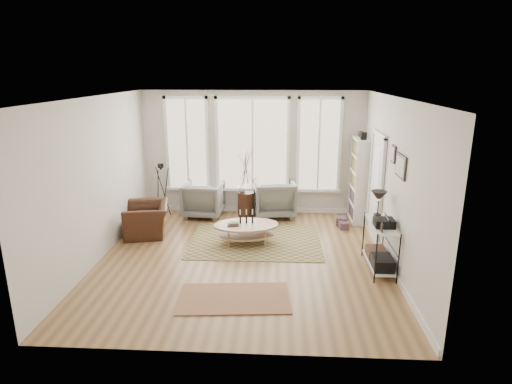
# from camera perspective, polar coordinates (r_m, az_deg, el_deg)

# --- Properties ---
(room) EXTENTS (5.50, 5.54, 2.90)m
(room) POSITION_cam_1_polar(r_m,az_deg,el_deg) (7.50, -1.62, 1.22)
(room) COLOR #9B7245
(room) RESTS_ON ground
(bay_window) EXTENTS (4.14, 0.12, 2.24)m
(bay_window) POSITION_cam_1_polar(r_m,az_deg,el_deg) (10.08, -0.47, 6.07)
(bay_window) COLOR tan
(bay_window) RESTS_ON ground
(door) EXTENTS (0.09, 1.06, 2.22)m
(door) POSITION_cam_1_polar(r_m,az_deg,el_deg) (8.85, 15.71, 0.88)
(door) COLOR white
(door) RESTS_ON ground
(bookcase) EXTENTS (0.31, 0.85, 2.06)m
(bookcase) POSITION_cam_1_polar(r_m,az_deg,el_deg) (9.89, 13.59, 1.56)
(bookcase) COLOR white
(bookcase) RESTS_ON ground
(low_shelf) EXTENTS (0.38, 1.08, 1.30)m
(low_shelf) POSITION_cam_1_polar(r_m,az_deg,el_deg) (7.66, 16.22, -6.32)
(low_shelf) COLOR white
(low_shelf) RESTS_ON ground
(wall_art) EXTENTS (0.04, 0.88, 0.44)m
(wall_art) POSITION_cam_1_polar(r_m,az_deg,el_deg) (7.35, 18.50, 3.71)
(wall_art) COLOR black
(wall_art) RESTS_ON ground
(rug_main) EXTENTS (2.63, 1.98, 0.01)m
(rug_main) POSITION_cam_1_polar(r_m,az_deg,el_deg) (8.71, -0.09, -6.51)
(rug_main) COLOR brown
(rug_main) RESTS_ON ground
(rug_runner) EXTENTS (1.74, 1.06, 0.01)m
(rug_runner) POSITION_cam_1_polar(r_m,az_deg,el_deg) (6.66, -2.93, -13.92)
(rug_runner) COLOR brown
(rug_runner) RESTS_ON ground
(coffee_table) EXTENTS (1.38, 0.99, 0.59)m
(coffee_table) POSITION_cam_1_polar(r_m,az_deg,el_deg) (8.49, -1.36, -4.87)
(coffee_table) COLOR tan
(coffee_table) RESTS_ON ground
(armchair_left) EXTENTS (0.94, 0.96, 0.82)m
(armchair_left) POSITION_cam_1_polar(r_m,az_deg,el_deg) (10.13, -7.00, -0.97)
(armchair_left) COLOR slate
(armchair_left) RESTS_ON ground
(armchair_right) EXTENTS (1.04, 1.07, 0.87)m
(armchair_right) POSITION_cam_1_polar(r_m,az_deg,el_deg) (10.08, 2.47, -0.82)
(armchair_right) COLOR slate
(armchair_right) RESTS_ON ground
(side_table) EXTENTS (0.39, 0.39, 1.62)m
(side_table) POSITION_cam_1_polar(r_m,az_deg,el_deg) (9.97, -1.37, 1.08)
(side_table) COLOR #3B2014
(side_table) RESTS_ON ground
(vase) EXTENTS (0.26, 0.26, 0.22)m
(vase) POSITION_cam_1_polar(r_m,az_deg,el_deg) (10.02, -1.92, 0.61)
(vase) COLOR silver
(vase) RESTS_ON side_table
(accent_chair) EXTENTS (1.18, 1.09, 0.66)m
(accent_chair) POSITION_cam_1_polar(r_m,az_deg,el_deg) (9.25, -14.35, -3.53)
(accent_chair) COLOR #3B2014
(accent_chair) RESTS_ON ground
(tripod_camera) EXTENTS (0.45, 0.45, 1.27)m
(tripod_camera) POSITION_cam_1_polar(r_m,az_deg,el_deg) (10.21, -12.40, -0.06)
(tripod_camera) COLOR black
(tripod_camera) RESTS_ON ground
(book_stack_near) EXTENTS (0.28, 0.33, 0.18)m
(book_stack_near) POSITION_cam_1_polar(r_m,az_deg,el_deg) (9.75, 11.37, -3.82)
(book_stack_near) COLOR brown
(book_stack_near) RESTS_ON ground
(book_stack_far) EXTENTS (0.22, 0.26, 0.15)m
(book_stack_far) POSITION_cam_1_polar(r_m,az_deg,el_deg) (9.53, 11.56, -4.39)
(book_stack_far) COLOR brown
(book_stack_far) RESTS_ON ground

